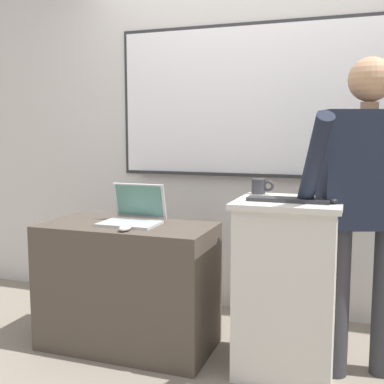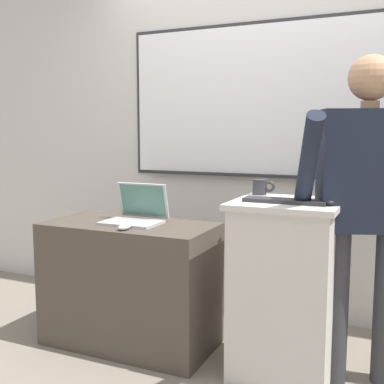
{
  "view_description": "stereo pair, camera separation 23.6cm",
  "coord_description": "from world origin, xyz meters",
  "px_view_note": "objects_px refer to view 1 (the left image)",
  "views": [
    {
      "loc": [
        0.7,
        -2.23,
        1.31
      ],
      "look_at": [
        -0.2,
        0.35,
        0.97
      ],
      "focal_mm": 45.0,
      "sensor_mm": 36.0,
      "label": 1
    },
    {
      "loc": [
        0.92,
        -2.15,
        1.31
      ],
      "look_at": [
        -0.2,
        0.35,
        0.97
      ],
      "focal_mm": 45.0,
      "sensor_mm": 36.0,
      "label": 2
    }
  ],
  "objects_px": {
    "person_presenter": "(366,194)",
    "coffee_mug": "(260,186)",
    "computer_mouse_by_laptop": "(125,228)",
    "computer_mouse_by_keyboard": "(333,200)",
    "lectern_podium": "(287,286)",
    "laptop": "(134,213)",
    "side_desk": "(128,286)",
    "wireless_keyboard": "(288,200)"
  },
  "relations": [
    {
      "from": "wireless_keyboard",
      "to": "computer_mouse_by_laptop",
      "type": "height_order",
      "value": "wireless_keyboard"
    },
    {
      "from": "coffee_mug",
      "to": "person_presenter",
      "type": "bearing_deg",
      "value": -11.31
    },
    {
      "from": "side_desk",
      "to": "person_presenter",
      "type": "height_order",
      "value": "person_presenter"
    },
    {
      "from": "laptop",
      "to": "coffee_mug",
      "type": "distance_m",
      "value": 0.77
    },
    {
      "from": "side_desk",
      "to": "wireless_keyboard",
      "type": "distance_m",
      "value": 1.12
    },
    {
      "from": "side_desk",
      "to": "computer_mouse_by_laptop",
      "type": "xyz_separation_m",
      "value": [
        0.08,
        -0.18,
        0.4
      ]
    },
    {
      "from": "lectern_podium",
      "to": "side_desk",
      "type": "distance_m",
      "value": 0.96
    },
    {
      "from": "side_desk",
      "to": "laptop",
      "type": "distance_m",
      "value": 0.45
    },
    {
      "from": "computer_mouse_by_laptop",
      "to": "person_presenter",
      "type": "bearing_deg",
      "value": 12.2
    },
    {
      "from": "lectern_podium",
      "to": "wireless_keyboard",
      "type": "distance_m",
      "value": 0.49
    },
    {
      "from": "lectern_podium",
      "to": "wireless_keyboard",
      "type": "height_order",
      "value": "wireless_keyboard"
    },
    {
      "from": "coffee_mug",
      "to": "wireless_keyboard",
      "type": "bearing_deg",
      "value": -52.09
    },
    {
      "from": "person_presenter",
      "to": "computer_mouse_by_keyboard",
      "type": "bearing_deg",
      "value": -159.51
    },
    {
      "from": "lectern_podium",
      "to": "computer_mouse_by_keyboard",
      "type": "xyz_separation_m",
      "value": [
        0.23,
        -0.05,
        0.49
      ]
    },
    {
      "from": "person_presenter",
      "to": "coffee_mug",
      "type": "relative_size",
      "value": 12.86
    },
    {
      "from": "wireless_keyboard",
      "to": "lectern_podium",
      "type": "bearing_deg",
      "value": 92.58
    },
    {
      "from": "side_desk",
      "to": "laptop",
      "type": "height_order",
      "value": "laptop"
    },
    {
      "from": "coffee_mug",
      "to": "computer_mouse_by_keyboard",
      "type": "bearing_deg",
      "value": -30.11
    },
    {
      "from": "lectern_podium",
      "to": "wireless_keyboard",
      "type": "xyz_separation_m",
      "value": [
        0.0,
        -0.07,
        0.48
      ]
    },
    {
      "from": "person_presenter",
      "to": "coffee_mug",
      "type": "bearing_deg",
      "value": 148.77
    },
    {
      "from": "computer_mouse_by_keyboard",
      "to": "person_presenter",
      "type": "bearing_deg",
      "value": 40.41
    },
    {
      "from": "computer_mouse_by_keyboard",
      "to": "wireless_keyboard",
      "type": "bearing_deg",
      "value": -176.68
    },
    {
      "from": "lectern_podium",
      "to": "wireless_keyboard",
      "type": "bearing_deg",
      "value": -87.42
    },
    {
      "from": "person_presenter",
      "to": "computer_mouse_by_laptop",
      "type": "bearing_deg",
      "value": 172.27
    },
    {
      "from": "computer_mouse_by_laptop",
      "to": "computer_mouse_by_keyboard",
      "type": "relative_size",
      "value": 1.0
    },
    {
      "from": "person_presenter",
      "to": "computer_mouse_by_keyboard",
      "type": "height_order",
      "value": "person_presenter"
    },
    {
      "from": "lectern_podium",
      "to": "laptop",
      "type": "relative_size",
      "value": 2.75
    },
    {
      "from": "laptop",
      "to": "computer_mouse_by_laptop",
      "type": "relative_size",
      "value": 3.46
    },
    {
      "from": "person_presenter",
      "to": "coffee_mug",
      "type": "distance_m",
      "value": 0.59
    },
    {
      "from": "wireless_keyboard",
      "to": "computer_mouse_by_keyboard",
      "type": "distance_m",
      "value": 0.22
    },
    {
      "from": "coffee_mug",
      "to": "side_desk",
      "type": "bearing_deg",
      "value": -164.87
    },
    {
      "from": "computer_mouse_by_laptop",
      "to": "coffee_mug",
      "type": "distance_m",
      "value": 0.81
    },
    {
      "from": "side_desk",
      "to": "computer_mouse_by_laptop",
      "type": "relative_size",
      "value": 10.36
    },
    {
      "from": "laptop",
      "to": "computer_mouse_by_laptop",
      "type": "xyz_separation_m",
      "value": [
        0.06,
        -0.24,
        -0.04
      ]
    },
    {
      "from": "computer_mouse_by_keyboard",
      "to": "coffee_mug",
      "type": "distance_m",
      "value": 0.49
    },
    {
      "from": "side_desk",
      "to": "computer_mouse_by_laptop",
      "type": "distance_m",
      "value": 0.44
    },
    {
      "from": "computer_mouse_by_laptop",
      "to": "computer_mouse_by_keyboard",
      "type": "xyz_separation_m",
      "value": [
        1.1,
        0.14,
        0.19
      ]
    },
    {
      "from": "wireless_keyboard",
      "to": "computer_mouse_by_laptop",
      "type": "xyz_separation_m",
      "value": [
        -0.88,
        -0.13,
        -0.18
      ]
    },
    {
      "from": "side_desk",
      "to": "coffee_mug",
      "type": "bearing_deg",
      "value": 15.13
    },
    {
      "from": "wireless_keyboard",
      "to": "computer_mouse_by_keyboard",
      "type": "bearing_deg",
      "value": 3.32
    },
    {
      "from": "person_presenter",
      "to": "wireless_keyboard",
      "type": "bearing_deg",
      "value": -179.03
    },
    {
      "from": "person_presenter",
      "to": "coffee_mug",
      "type": "xyz_separation_m",
      "value": [
        -0.58,
        0.12,
        0.01
      ]
    }
  ]
}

